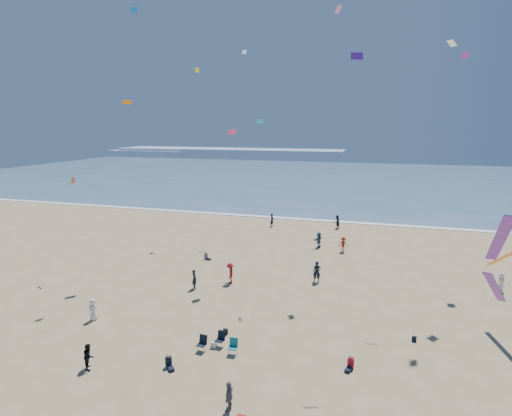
% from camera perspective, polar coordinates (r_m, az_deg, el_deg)
% --- Properties ---
extents(ocean, '(220.00, 100.00, 0.06)m').
position_cam_1_polar(ocean, '(109.38, 12.11, 4.10)').
color(ocean, '#476B84').
rests_on(ocean, ground).
extents(surf_line, '(220.00, 1.20, 0.08)m').
position_cam_1_polar(surf_line, '(60.37, 8.22, -1.70)').
color(surf_line, white).
rests_on(surf_line, ground).
extents(headland_far, '(110.00, 20.00, 3.20)m').
position_cam_1_polar(headland_far, '(195.89, -3.92, 7.99)').
color(headland_far, '#7A8EA8').
rests_on(headland_far, ground).
extents(headland_near, '(40.00, 14.00, 2.00)m').
position_cam_1_polar(headland_near, '(208.92, -14.84, 7.69)').
color(headland_near, '#7A8EA8').
rests_on(headland_near, ground).
extents(standing_flyers, '(30.43, 50.28, 1.93)m').
position_cam_1_polar(standing_flyers, '(33.82, 6.28, -10.97)').
color(standing_flyers, silver).
rests_on(standing_flyers, ground).
extents(seated_group, '(17.59, 29.61, 0.84)m').
position_cam_1_polar(seated_group, '(23.92, -0.86, -22.40)').
color(seated_group, silver).
rests_on(seated_group, ground).
extents(chair_cluster, '(2.65, 1.47, 1.00)m').
position_cam_1_polar(chair_cluster, '(26.38, -5.46, -18.72)').
color(chair_cluster, black).
rests_on(chair_cluster, ground).
extents(white_tote, '(0.35, 0.20, 0.40)m').
position_cam_1_polar(white_tote, '(26.87, -6.09, -18.88)').
color(white_tote, silver).
rests_on(white_tote, ground).
extents(black_backpack, '(0.30, 0.22, 0.38)m').
position_cam_1_polar(black_backpack, '(28.27, -4.39, -17.21)').
color(black_backpack, black).
rests_on(black_backpack, ground).
extents(navy_bag, '(0.28, 0.18, 0.34)m').
position_cam_1_polar(navy_bag, '(29.33, 21.65, -16.97)').
color(navy_bag, black).
rests_on(navy_bag, ground).
extents(kites_aloft, '(39.33, 40.90, 31.19)m').
position_cam_1_polar(kites_aloft, '(27.51, 15.99, 12.25)').
color(kites_aloft, orange).
rests_on(kites_aloft, ground).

